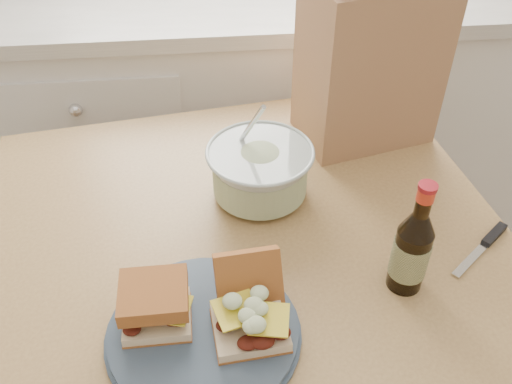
{
  "coord_description": "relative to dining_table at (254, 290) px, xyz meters",
  "views": [
    {
      "loc": [
        -0.15,
        0.08,
        1.56
      ],
      "look_at": [
        -0.08,
        0.86,
        0.88
      ],
      "focal_mm": 40.0,
      "sensor_mm": 36.0,
      "label": 1
    }
  ],
  "objects": [
    {
      "name": "sandwich_right",
      "position": [
        -0.02,
        -0.17,
        0.17
      ],
      "size": [
        0.12,
        0.16,
        0.1
      ],
      "rotation": [
        0.0,
        0.0,
        0.09
      ],
      "color": "beige",
      "rests_on": "plate"
    },
    {
      "name": "beer_bottle",
      "position": [
        0.25,
        -0.11,
        0.2
      ],
      "size": [
        0.06,
        0.06,
        0.22
      ],
      "rotation": [
        0.0,
        0.0,
        0.29
      ],
      "color": "black",
      "rests_on": "dining_table"
    },
    {
      "name": "knife",
      "position": [
        0.43,
        -0.03,
        0.12
      ],
      "size": [
        0.14,
        0.12,
        0.01
      ],
      "rotation": [
        0.0,
        0.0,
        0.69
      ],
      "color": "silver",
      "rests_on": "dining_table"
    },
    {
      "name": "plate",
      "position": [
        -0.1,
        -0.18,
        0.13
      ],
      "size": [
        0.3,
        0.3,
        0.02
      ],
      "primitive_type": "cylinder",
      "color": "#3D4F63",
      "rests_on": "dining_table"
    },
    {
      "name": "cabinet_run",
      "position": [
        0.09,
        0.9,
        -0.21
      ],
      "size": [
        2.5,
        0.64,
        0.94
      ],
      "color": "white",
      "rests_on": "ground"
    },
    {
      "name": "coleslaw_bowl",
      "position": [
        0.03,
        0.15,
        0.17
      ],
      "size": [
        0.21,
        0.21,
        0.21
      ],
      "color": "silver",
      "rests_on": "dining_table"
    },
    {
      "name": "paper_bag",
      "position": [
        0.28,
        0.35,
        0.3
      ],
      "size": [
        0.31,
        0.24,
        0.36
      ],
      "primitive_type": "cube",
      "rotation": [
        0.0,
        0.0,
        0.24
      ],
      "color": "#AC7553",
      "rests_on": "dining_table"
    },
    {
      "name": "dining_table",
      "position": [
        0.0,
        0.0,
        0.0
      ],
      "size": [
        1.09,
        1.09,
        0.8
      ],
      "rotation": [
        0.0,
        0.0,
        0.14
      ],
      "color": "tan",
      "rests_on": "ground"
    },
    {
      "name": "sandwich_left",
      "position": [
        -0.17,
        -0.16,
        0.18
      ],
      "size": [
        0.11,
        0.1,
        0.08
      ],
      "rotation": [
        0.0,
        0.0,
        0.01
      ],
      "color": "beige",
      "rests_on": "plate"
    }
  ]
}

